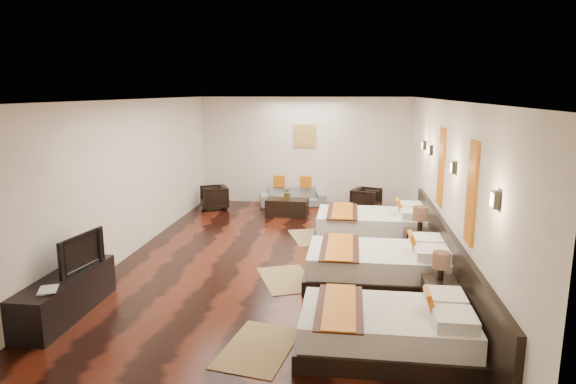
# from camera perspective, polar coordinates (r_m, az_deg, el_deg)

# --- Properties ---
(floor) EXTENTS (5.50, 9.50, 0.01)m
(floor) POSITION_cam_1_polar(r_m,az_deg,el_deg) (8.80, -1.13, -8.04)
(floor) COLOR black
(floor) RESTS_ON ground
(ceiling) EXTENTS (5.50, 9.50, 0.01)m
(ceiling) POSITION_cam_1_polar(r_m,az_deg,el_deg) (8.29, -1.21, 10.51)
(ceiling) COLOR white
(ceiling) RESTS_ON floor
(back_wall) EXTENTS (5.50, 0.01, 2.80)m
(back_wall) POSITION_cam_1_polar(r_m,az_deg,el_deg) (13.10, 1.91, 4.74)
(back_wall) COLOR silver
(back_wall) RESTS_ON floor
(left_wall) EXTENTS (0.01, 9.50, 2.80)m
(left_wall) POSITION_cam_1_polar(r_m,az_deg,el_deg) (9.25, -18.28, 1.31)
(left_wall) COLOR silver
(left_wall) RESTS_ON floor
(right_wall) EXTENTS (0.01, 9.50, 2.80)m
(right_wall) POSITION_cam_1_polar(r_m,az_deg,el_deg) (8.48, 17.53, 0.48)
(right_wall) COLOR silver
(right_wall) RESTS_ON floor
(headboard_panel) EXTENTS (0.08, 6.60, 0.90)m
(headboard_panel) POSITION_cam_1_polar(r_m,az_deg,el_deg) (7.95, 17.82, -7.35)
(headboard_panel) COLOR black
(headboard_panel) RESTS_ON floor
(bed_near) EXTENTS (2.02, 1.27, 0.77)m
(bed_near) POSITION_cam_1_polar(r_m,az_deg,el_deg) (6.00, 11.39, -15.26)
(bed_near) COLOR black
(bed_near) RESTS_ON floor
(bed_mid) EXTENTS (2.22, 1.40, 0.85)m
(bed_mid) POSITION_cam_1_polar(r_m,az_deg,el_deg) (7.90, 10.41, -8.32)
(bed_mid) COLOR black
(bed_mid) RESTS_ON floor
(bed_far) EXTENTS (2.26, 1.42, 0.86)m
(bed_far) POSITION_cam_1_polar(r_m,az_deg,el_deg) (10.13, 9.75, -3.82)
(bed_far) COLOR black
(bed_far) RESTS_ON floor
(nightstand_a) EXTENTS (0.44, 0.44, 0.86)m
(nightstand_a) POSITION_cam_1_polar(r_m,az_deg,el_deg) (7.08, 16.97, -10.94)
(nightstand_a) COLOR black
(nightstand_a) RESTS_ON floor
(nightstand_b) EXTENTS (0.50, 0.50, 0.98)m
(nightstand_b) POSITION_cam_1_polar(r_m,az_deg,el_deg) (9.05, 14.81, -5.58)
(nightstand_b) COLOR black
(nightstand_b) RESTS_ON floor
(jute_mat_near) EXTENTS (0.95, 1.31, 0.01)m
(jute_mat_near) POSITION_cam_1_polar(r_m,az_deg,el_deg) (6.08, -3.40, -17.39)
(jute_mat_near) COLOR olive
(jute_mat_near) RESTS_ON floor
(jute_mat_mid) EXTENTS (1.14, 1.39, 0.01)m
(jute_mat_mid) POSITION_cam_1_polar(r_m,az_deg,el_deg) (8.02, -0.15, -9.98)
(jute_mat_mid) COLOR olive
(jute_mat_mid) RESTS_ON floor
(jute_mat_far) EXTENTS (1.09, 1.38, 0.01)m
(jute_mat_far) POSITION_cam_1_polar(r_m,az_deg,el_deg) (10.23, 2.70, -5.20)
(jute_mat_far) COLOR olive
(jute_mat_far) RESTS_ON floor
(tv_console) EXTENTS (0.50, 1.80, 0.55)m
(tv_console) POSITION_cam_1_polar(r_m,az_deg,el_deg) (7.38, -24.13, -10.76)
(tv_console) COLOR black
(tv_console) RESTS_ON floor
(tv) EXTENTS (0.25, 0.88, 0.51)m
(tv) POSITION_cam_1_polar(r_m,az_deg,el_deg) (7.39, -23.10, -6.31)
(tv) COLOR black
(tv) RESTS_ON tv_console
(book) EXTENTS (0.32, 0.35, 0.03)m
(book) POSITION_cam_1_polar(r_m,az_deg,el_deg) (6.85, -26.75, -10.13)
(book) COLOR black
(book) RESTS_ON tv_console
(figurine) EXTENTS (0.36, 0.36, 0.32)m
(figurine) POSITION_cam_1_polar(r_m,az_deg,el_deg) (7.87, -21.46, -5.81)
(figurine) COLOR brown
(figurine) RESTS_ON tv_console
(sofa) EXTENTS (1.78, 1.01, 0.49)m
(sofa) POSITION_cam_1_polar(r_m,az_deg,el_deg) (12.96, 0.51, -0.51)
(sofa) COLOR gray
(sofa) RESTS_ON floor
(armchair_left) EXTENTS (0.86, 0.85, 0.59)m
(armchair_left) POSITION_cam_1_polar(r_m,az_deg,el_deg) (12.73, -8.48, -0.63)
(armchair_left) COLOR black
(armchair_left) RESTS_ON floor
(armchair_right) EXTENTS (0.84, 0.82, 0.60)m
(armchair_right) POSITION_cam_1_polar(r_m,az_deg,el_deg) (12.43, 8.98, -0.93)
(armchair_right) COLOR black
(armchair_right) RESTS_ON floor
(coffee_table) EXTENTS (1.02, 0.54, 0.40)m
(coffee_table) POSITION_cam_1_polar(r_m,az_deg,el_deg) (11.96, -0.09, -1.76)
(coffee_table) COLOR black
(coffee_table) RESTS_ON floor
(table_plant) EXTENTS (0.26, 0.23, 0.28)m
(table_plant) POSITION_cam_1_polar(r_m,az_deg,el_deg) (11.93, -0.07, -0.11)
(table_plant) COLOR #316020
(table_plant) RESTS_ON coffee_table
(orange_panel_a) EXTENTS (0.04, 0.40, 1.30)m
(orange_panel_a) POSITION_cam_1_polar(r_m,az_deg,el_deg) (6.60, 20.33, -0.09)
(orange_panel_a) COLOR #D86014
(orange_panel_a) RESTS_ON right_wall
(orange_panel_b) EXTENTS (0.04, 0.40, 1.30)m
(orange_panel_b) POSITION_cam_1_polar(r_m,az_deg,el_deg) (8.72, 17.18, 2.79)
(orange_panel_b) COLOR #D86014
(orange_panel_b) RESTS_ON right_wall
(sconce_near) EXTENTS (0.07, 0.12, 0.18)m
(sconce_near) POSITION_cam_1_polar(r_m,az_deg,el_deg) (5.52, 22.67, -0.84)
(sconce_near) COLOR black
(sconce_near) RESTS_ON right_wall
(sconce_mid) EXTENTS (0.07, 0.12, 0.18)m
(sconce_mid) POSITION_cam_1_polar(r_m,az_deg,el_deg) (7.63, 18.42, 2.67)
(sconce_mid) COLOR black
(sconce_mid) RESTS_ON right_wall
(sconce_far) EXTENTS (0.07, 0.12, 0.18)m
(sconce_far) POSITION_cam_1_polar(r_m,az_deg,el_deg) (9.78, 16.02, 4.64)
(sconce_far) COLOR black
(sconce_far) RESTS_ON right_wall
(sconce_lounge) EXTENTS (0.07, 0.12, 0.18)m
(sconce_lounge) POSITION_cam_1_polar(r_m,az_deg,el_deg) (10.66, 15.32, 5.21)
(sconce_lounge) COLOR black
(sconce_lounge) RESTS_ON right_wall
(gold_artwork) EXTENTS (0.60, 0.04, 0.60)m
(gold_artwork) POSITION_cam_1_polar(r_m,az_deg,el_deg) (13.04, 1.92, 6.47)
(gold_artwork) COLOR #AD873F
(gold_artwork) RESTS_ON back_wall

